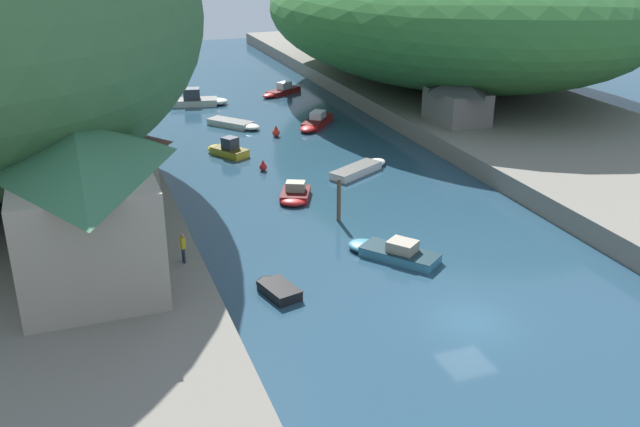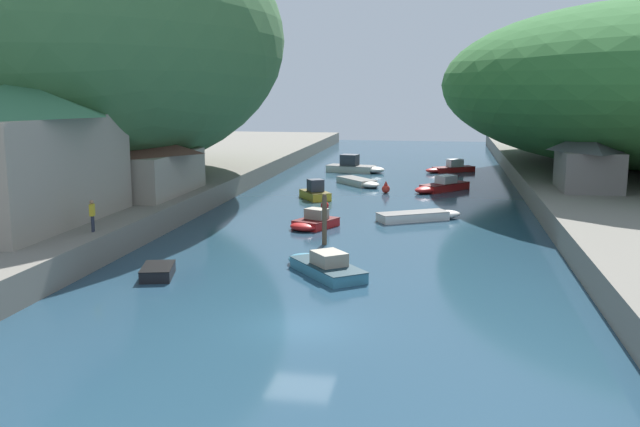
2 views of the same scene
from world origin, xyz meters
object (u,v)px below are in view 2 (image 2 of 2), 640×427
object	(u,v)px
boat_white_cruiser	(423,216)
person_by_boathouse	(148,190)
boat_small_dinghy	(440,186)
boat_near_quay	(159,270)
waterfront_building	(22,151)
person_on_quay	(92,213)
channel_buoy_far	(386,188)
boat_mid_channel	(313,222)
boathouse_shed	(138,162)
right_bank_cottage	(589,159)
boat_yellow_tender	(313,193)
boat_far_upstream	(322,265)
channel_buoy_near	(325,205)
boat_far_right_bank	(360,182)
boat_open_rowboat	(449,168)
boat_cabin_cruiser	(356,167)

from	to	relation	value
boat_white_cruiser	person_by_boathouse	xyz separation A→B (m)	(-17.33, -6.12, 2.26)
boat_small_dinghy	boat_near_quay	distance (m)	33.74
waterfront_building	person_on_quay	xyz separation A→B (m)	(4.68, -1.46, -3.06)
boat_white_cruiser	channel_buoy_far	size ratio (longest dim) A/B	5.73
boat_mid_channel	boat_small_dinghy	world-z (taller)	boat_small_dinghy
boat_white_cruiser	boat_near_quay	bearing A→B (deg)	-65.99
boat_small_dinghy	boathouse_shed	bearing A→B (deg)	75.74
right_bank_cottage	boat_yellow_tender	xyz separation A→B (m)	(-20.93, 2.30, -3.34)
boat_far_upstream	boat_near_quay	xyz separation A→B (m)	(-7.76, -1.91, -0.09)
boat_yellow_tender	channel_buoy_near	world-z (taller)	boat_yellow_tender
boathouse_shed	boat_near_quay	bearing A→B (deg)	-63.11
boat_far_upstream	channel_buoy_near	world-z (taller)	boat_far_upstream
boat_far_right_bank	boat_open_rowboat	size ratio (longest dim) A/B	0.99
channel_buoy_near	person_by_boathouse	bearing A→B (deg)	-137.82
boat_open_rowboat	boat_near_quay	size ratio (longest dim) A/B	1.69
boathouse_shed	boat_far_upstream	distance (m)	20.68
waterfront_building	channel_buoy_near	distance (m)	22.10
boat_open_rowboat	person_by_boathouse	world-z (taller)	person_by_boathouse
boat_mid_channel	boat_cabin_cruiser	xyz separation A→B (m)	(-0.97, 30.77, 0.17)
waterfront_building	channel_buoy_far	size ratio (longest dim) A/B	13.07
waterfront_building	boat_mid_channel	distance (m)	17.90
boat_open_rowboat	boat_far_upstream	size ratio (longest dim) A/B	0.98
boat_white_cruiser	boat_cabin_cruiser	size ratio (longest dim) A/B	0.93
boat_small_dinghy	boat_yellow_tender	bearing A→B (deg)	69.22
channel_buoy_near	person_on_quay	xyz separation A→B (m)	(-9.35, -17.71, 2.20)
boat_mid_channel	person_by_boathouse	distance (m)	10.81
boathouse_shed	boat_mid_channel	distance (m)	13.63
boat_mid_channel	channel_buoy_far	size ratio (longest dim) A/B	3.75
right_bank_cottage	boat_far_upstream	size ratio (longest dim) A/B	1.09
boat_far_right_bank	boat_far_upstream	xyz separation A→B (m)	(1.80, -31.52, 0.08)
waterfront_building	boat_yellow_tender	world-z (taller)	waterfront_building
boat_near_quay	boat_yellow_tender	bearing A→B (deg)	68.46
boat_near_quay	right_bank_cottage	bearing A→B (deg)	28.87
right_bank_cottage	boat_small_dinghy	size ratio (longest dim) A/B	1.06
boat_far_upstream	boat_mid_channel	bearing A→B (deg)	65.40
boat_far_upstream	boat_white_cruiser	xyz separation A→B (m)	(4.45, 15.01, -0.08)
person_on_quay	channel_buoy_near	bearing A→B (deg)	-39.97
channel_buoy_near	person_by_boathouse	world-z (taller)	person_by_boathouse
boat_near_quay	channel_buoy_far	size ratio (longest dim) A/B	3.11
person_on_quay	waterfront_building	bearing A→B (deg)	60.51
boat_far_right_bank	boat_cabin_cruiser	world-z (taller)	boat_cabin_cruiser
right_bank_cottage	channel_buoy_far	size ratio (longest dim) A/B	5.87
boathouse_shed	boat_yellow_tender	distance (m)	14.94
boathouse_shed	person_by_boathouse	world-z (taller)	boathouse_shed
channel_buoy_far	person_by_boathouse	size ratio (longest dim) A/B	0.63
boat_white_cruiser	person_on_quay	distance (m)	22.39
boat_far_upstream	boat_near_quay	size ratio (longest dim) A/B	1.73
boathouse_shed	person_on_quay	xyz separation A→B (m)	(3.24, -13.05, -1.25)
boathouse_shed	boat_far_right_bank	bearing A→B (deg)	53.13
channel_buoy_far	boat_far_upstream	bearing A→B (deg)	-91.97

